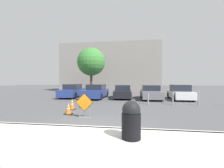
{
  "coord_description": "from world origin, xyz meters",
  "views": [
    {
      "loc": [
        1.58,
        -5.37,
        1.84
      ],
      "look_at": [
        -0.87,
        11.87,
        1.47
      ],
      "focal_mm": 24.0,
      "sensor_mm": 36.0,
      "label": 1
    }
  ],
  "objects_px": {
    "traffic_cone_second": "(72,104)",
    "parked_car_third": "(123,92)",
    "road_closed_sign": "(84,105)",
    "bollard_nearest": "(148,99)",
    "parked_car_fourth": "(151,93)",
    "traffic_cone_nearest": "(68,108)",
    "parked_car_fifth": "(180,93)",
    "bollard_third": "(198,98)",
    "parked_car_nearest": "(72,91)",
    "bollard_second": "(173,98)",
    "trash_bin": "(131,120)",
    "parked_car_second": "(96,92)"
  },
  "relations": [
    {
      "from": "traffic_cone_second",
      "to": "parked_car_third",
      "type": "relative_size",
      "value": 0.17
    },
    {
      "from": "road_closed_sign",
      "to": "bollard_nearest",
      "type": "distance_m",
      "value": 5.93
    },
    {
      "from": "traffic_cone_second",
      "to": "parked_car_fourth",
      "type": "xyz_separation_m",
      "value": [
        5.64,
        6.38,
        0.31
      ]
    },
    {
      "from": "traffic_cone_nearest",
      "to": "parked_car_fourth",
      "type": "xyz_separation_m",
      "value": [
        5.28,
        7.72,
        0.34
      ]
    },
    {
      "from": "parked_car_third",
      "to": "parked_car_fifth",
      "type": "distance_m",
      "value": 5.69
    },
    {
      "from": "bollard_third",
      "to": "traffic_cone_nearest",
      "type": "bearing_deg",
      "value": -153.84
    },
    {
      "from": "parked_car_nearest",
      "to": "bollard_second",
      "type": "bearing_deg",
      "value": 153.94
    },
    {
      "from": "traffic_cone_second",
      "to": "parked_car_fifth",
      "type": "distance_m",
      "value": 10.62
    },
    {
      "from": "traffic_cone_second",
      "to": "trash_bin",
      "type": "bearing_deg",
      "value": -50.91
    },
    {
      "from": "road_closed_sign",
      "to": "traffic_cone_nearest",
      "type": "relative_size",
      "value": 1.89
    },
    {
      "from": "traffic_cone_nearest",
      "to": "traffic_cone_second",
      "type": "height_order",
      "value": "traffic_cone_second"
    },
    {
      "from": "parked_car_fifth",
      "to": "bollard_third",
      "type": "bearing_deg",
      "value": 94.36
    },
    {
      "from": "road_closed_sign",
      "to": "traffic_cone_second",
      "type": "relative_size",
      "value": 1.74
    },
    {
      "from": "parked_car_fourth",
      "to": "bollard_nearest",
      "type": "height_order",
      "value": "parked_car_fourth"
    },
    {
      "from": "traffic_cone_second",
      "to": "bollard_third",
      "type": "xyz_separation_m",
      "value": [
        8.7,
        2.76,
        0.23
      ]
    },
    {
      "from": "road_closed_sign",
      "to": "traffic_cone_nearest",
      "type": "xyz_separation_m",
      "value": [
        -1.13,
        0.63,
        -0.33
      ]
    },
    {
      "from": "parked_car_fifth",
      "to": "bollard_third",
      "type": "relative_size",
      "value": 3.7
    },
    {
      "from": "bollard_second",
      "to": "traffic_cone_nearest",
      "type": "bearing_deg",
      "value": -147.85
    },
    {
      "from": "parked_car_nearest",
      "to": "parked_car_fourth",
      "type": "distance_m",
      "value": 8.53
    },
    {
      "from": "road_closed_sign",
      "to": "traffic_cone_nearest",
      "type": "bearing_deg",
      "value": 150.74
    },
    {
      "from": "traffic_cone_nearest",
      "to": "bollard_nearest",
      "type": "distance_m",
      "value": 6.24
    },
    {
      "from": "traffic_cone_second",
      "to": "parked_car_fourth",
      "type": "relative_size",
      "value": 0.16
    },
    {
      "from": "road_closed_sign",
      "to": "bollard_nearest",
      "type": "relative_size",
      "value": 1.42
    },
    {
      "from": "bollard_nearest",
      "to": "trash_bin",
      "type": "bearing_deg",
      "value": -99.25
    },
    {
      "from": "traffic_cone_nearest",
      "to": "parked_car_second",
      "type": "bearing_deg",
      "value": 92.89
    },
    {
      "from": "parked_car_fourth",
      "to": "bollard_nearest",
      "type": "relative_size",
      "value": 5.12
    },
    {
      "from": "road_closed_sign",
      "to": "traffic_cone_second",
      "type": "height_order",
      "value": "road_closed_sign"
    },
    {
      "from": "parked_car_third",
      "to": "bollard_third",
      "type": "distance_m",
      "value": 7.14
    },
    {
      "from": "traffic_cone_nearest",
      "to": "bollard_third",
      "type": "bearing_deg",
      "value": 26.16
    },
    {
      "from": "traffic_cone_nearest",
      "to": "bollard_nearest",
      "type": "bearing_deg",
      "value": 41.1
    },
    {
      "from": "road_closed_sign",
      "to": "parked_car_fourth",
      "type": "height_order",
      "value": "parked_car_fourth"
    },
    {
      "from": "traffic_cone_second",
      "to": "bollard_nearest",
      "type": "height_order",
      "value": "bollard_nearest"
    },
    {
      "from": "bollard_third",
      "to": "road_closed_sign",
      "type": "bearing_deg",
      "value": -146.74
    },
    {
      "from": "bollard_second",
      "to": "bollard_third",
      "type": "xyz_separation_m",
      "value": [
        1.82,
        0.0,
        0.04
      ]
    },
    {
      "from": "road_closed_sign",
      "to": "parked_car_nearest",
      "type": "relative_size",
      "value": 0.26
    },
    {
      "from": "parked_car_nearest",
      "to": "parked_car_fifth",
      "type": "distance_m",
      "value": 11.37
    },
    {
      "from": "traffic_cone_nearest",
      "to": "bollard_second",
      "type": "height_order",
      "value": "bollard_second"
    },
    {
      "from": "bollard_nearest",
      "to": "bollard_third",
      "type": "xyz_separation_m",
      "value": [
        3.64,
        0.0,
        0.12
      ]
    },
    {
      "from": "traffic_cone_nearest",
      "to": "parked_car_fifth",
      "type": "distance_m",
      "value": 11.22
    },
    {
      "from": "parked_car_nearest",
      "to": "parked_car_third",
      "type": "bearing_deg",
      "value": 175.99
    },
    {
      "from": "trash_bin",
      "to": "parked_car_nearest",
      "type": "bearing_deg",
      "value": 120.1
    },
    {
      "from": "parked_car_second",
      "to": "parked_car_fifth",
      "type": "xyz_separation_m",
      "value": [
        8.52,
        -0.05,
        -0.02
      ]
    },
    {
      "from": "bollard_second",
      "to": "parked_car_fourth",
      "type": "bearing_deg",
      "value": 108.83
    },
    {
      "from": "traffic_cone_second",
      "to": "bollard_third",
      "type": "distance_m",
      "value": 9.13
    },
    {
      "from": "parked_car_fifth",
      "to": "bollard_second",
      "type": "height_order",
      "value": "parked_car_fifth"
    },
    {
      "from": "parked_car_nearest",
      "to": "bollard_nearest",
      "type": "bearing_deg",
      "value": 149.4
    },
    {
      "from": "parked_car_fourth",
      "to": "trash_bin",
      "type": "height_order",
      "value": "parked_car_fourth"
    },
    {
      "from": "bollard_second",
      "to": "bollard_third",
      "type": "relative_size",
      "value": 0.93
    },
    {
      "from": "parked_car_second",
      "to": "bollard_nearest",
      "type": "relative_size",
      "value": 5.49
    },
    {
      "from": "parked_car_third",
      "to": "bollard_second",
      "type": "xyz_separation_m",
      "value": [
        4.08,
        -4.02,
        -0.11
      ]
    }
  ]
}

